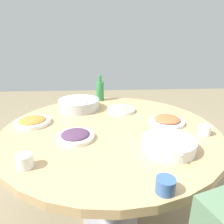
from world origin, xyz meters
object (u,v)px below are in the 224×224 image
(dish_noodles, at_px, (122,109))
(dish_eggplant, at_px, (75,136))
(round_dining_table, at_px, (110,144))
(green_bottle, at_px, (100,90))
(tea_cup_far, at_px, (204,130))
(rice_bowl, at_px, (79,104))
(tea_cup_side, at_px, (25,161))
(soup_bowl, at_px, (169,144))
(tea_cup_near, at_px, (165,185))
(dish_stirfry, at_px, (167,120))
(dish_tofu_braise, at_px, (32,121))

(dish_noodles, relative_size, dish_eggplant, 0.98)
(round_dining_table, distance_m, green_bottle, 0.61)
(dish_eggplant, relative_size, tea_cup_far, 3.01)
(round_dining_table, bearing_deg, green_bottle, 5.97)
(tea_cup_far, bearing_deg, dish_noodles, 46.12)
(round_dining_table, xyz_separation_m, tea_cup_far, (-0.14, -0.53, 0.15))
(dish_eggplant, height_order, tea_cup_far, tea_cup_far)
(rice_bowl, height_order, tea_cup_side, rice_bowl)
(soup_bowl, bearing_deg, tea_cup_near, 159.85)
(green_bottle, xyz_separation_m, tea_cup_far, (-0.71, -0.59, -0.06))
(round_dining_table, bearing_deg, dish_stirfry, -84.31)
(tea_cup_far, bearing_deg, dish_stirfry, 41.74)
(dish_noodles, xyz_separation_m, dish_tofu_braise, (-0.20, 0.59, 0.00))
(dish_stirfry, bearing_deg, dish_noodles, 49.01)
(dish_tofu_braise, xyz_separation_m, tea_cup_far, (-0.21, -1.02, 0.01))
(rice_bowl, xyz_separation_m, dish_tofu_braise, (-0.27, 0.27, -0.02))
(dish_stirfry, distance_m, dish_tofu_braise, 0.86)
(round_dining_table, relative_size, green_bottle, 5.90)
(round_dining_table, xyz_separation_m, dish_tofu_braise, (0.07, 0.49, 0.14))
(round_dining_table, bearing_deg, tea_cup_far, -104.86)
(dish_eggplant, bearing_deg, dish_tofu_braise, 53.37)
(round_dining_table, xyz_separation_m, dish_eggplant, (-0.15, 0.20, 0.14))
(dish_stirfry, xyz_separation_m, tea_cup_side, (-0.44, 0.75, 0.01))
(green_bottle, bearing_deg, dish_stirfry, -141.17)
(rice_bowl, height_order, green_bottle, green_bottle)
(dish_eggplant, bearing_deg, tea_cup_near, -139.54)
(dish_stirfry, xyz_separation_m, dish_tofu_braise, (0.03, 0.86, 0.00))
(dish_stirfry, bearing_deg, rice_bowl, 62.94)
(tea_cup_near, bearing_deg, green_bottle, 11.16)
(dish_noodles, bearing_deg, tea_cup_near, -175.43)
(dish_eggplant, bearing_deg, tea_cup_side, 143.75)
(dish_tofu_braise, bearing_deg, green_bottle, -40.76)
(tea_cup_side, bearing_deg, round_dining_table, -43.42)
(round_dining_table, bearing_deg, dish_tofu_braise, 82.02)
(dish_tofu_braise, bearing_deg, dish_noodles, -70.98)
(round_dining_table, distance_m, dish_noodles, 0.32)
(dish_tofu_braise, height_order, tea_cup_far, tea_cup_far)
(soup_bowl, height_order, green_bottle, green_bottle)
(rice_bowl, distance_m, tea_cup_far, 0.89)
(round_dining_table, xyz_separation_m, dish_noodles, (0.27, -0.10, 0.14))
(green_bottle, bearing_deg, dish_noodles, -152.02)
(dish_eggplant, xyz_separation_m, tea_cup_near, (-0.42, -0.36, 0.01))
(green_bottle, distance_m, tea_cup_side, 1.02)
(dish_noodles, relative_size, tea_cup_near, 2.84)
(rice_bowl, relative_size, dish_stirfry, 1.39)
(rice_bowl, bearing_deg, dish_stirfry, -117.06)
(dish_stirfry, distance_m, tea_cup_near, 0.64)
(soup_bowl, xyz_separation_m, tea_cup_far, (0.15, -0.26, -0.00))
(dish_stirfry, distance_m, tea_cup_side, 0.86)
(tea_cup_far, bearing_deg, soup_bowl, 120.43)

